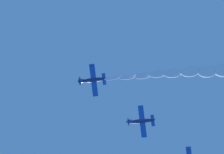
# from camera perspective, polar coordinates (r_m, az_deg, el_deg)

# --- Properties ---
(airplane_lead) EXTENTS (9.70, 8.73, 3.50)m
(airplane_lead) POSITION_cam_1_polar(r_m,az_deg,el_deg) (91.80, -3.73, -0.57)
(airplane_lead) COLOR navy
(airplane_left_wingman) EXTENTS (9.63, 8.70, 4.01)m
(airplane_left_wingman) POSITION_cam_1_polar(r_m,az_deg,el_deg) (94.13, 5.36, -8.18)
(airplane_left_wingman) COLOR navy
(smoke_trail_lead) EXTENTS (12.91, 40.10, 9.22)m
(smoke_trail_lead) POSITION_cam_1_polar(r_m,az_deg,el_deg) (89.22, 16.60, 1.01)
(smoke_trail_lead) COLOR white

